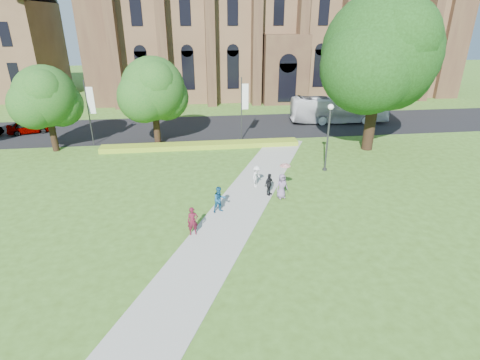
{
  "coord_description": "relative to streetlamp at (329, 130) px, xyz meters",
  "views": [
    {
      "loc": [
        -2.49,
        -19.76,
        11.14
      ],
      "look_at": [
        0.19,
        1.79,
        1.6
      ],
      "focal_mm": 28.0,
      "sensor_mm": 36.0,
      "label": 1
    }
  ],
  "objects": [
    {
      "name": "parasol",
      "position": [
        -4.32,
        -4.32,
        -1.27
      ],
      "size": [
        0.87,
        0.87,
        0.61
      ],
      "primitive_type": "imported",
      "rotation": [
        0.0,
        0.0,
        -0.31
      ],
      "color": "#D29694",
      "rests_on": "pedestrian_4"
    },
    {
      "name": "tour_coach",
      "position": [
        6.22,
        13.82,
        -1.77
      ],
      "size": [
        10.97,
        3.22,
        3.02
      ],
      "primitive_type": "imported",
      "rotation": [
        0.0,
        0.0,
        1.51
      ],
      "color": "white",
      "rests_on": "road"
    },
    {
      "name": "street_tree_0",
      "position": [
        -22.5,
        7.5,
        1.58
      ],
      "size": [
        5.2,
        5.2,
        7.5
      ],
      "color": "#332114",
      "rests_on": "ground"
    },
    {
      "name": "pedestrian_2",
      "position": [
        -5.86,
        -2.45,
        -2.48
      ],
      "size": [
        1.02,
        1.16,
        1.55
      ],
      "primitive_type": "imported",
      "rotation": [
        0.0,
        0.0,
        1.02
      ],
      "color": "silver",
      "rests_on": "footpath"
    },
    {
      "name": "streetlamp",
      "position": [
        0.0,
        0.0,
        0.0
      ],
      "size": [
        0.44,
        0.44,
        5.24
      ],
      "color": "#38383D",
      "rests_on": "ground"
    },
    {
      "name": "banner_pole_1",
      "position": [
        -19.39,
        8.7,
        0.09
      ],
      "size": [
        0.7,
        0.1,
        6.0
      ],
      "color": "#38383D",
      "rests_on": "ground"
    },
    {
      "name": "car_0",
      "position": [
        -26.98,
        13.57,
        -2.6
      ],
      "size": [
        4.29,
        2.77,
        1.36
      ],
      "primitive_type": "imported",
      "rotation": [
        0.0,
        0.0,
        1.89
      ],
      "color": "gray",
      "rests_on": "road"
    },
    {
      "name": "pedestrian_0",
      "position": [
        -10.37,
        -8.27,
        -2.44
      ],
      "size": [
        0.64,
        0.47,
        1.63
      ],
      "primitive_type": "imported",
      "rotation": [
        0.0,
        0.0,
        0.15
      ],
      "color": "#531222",
      "rests_on": "footpath"
    },
    {
      "name": "flower_hedge",
      "position": [
        -9.5,
        6.7,
        -3.07
      ],
      "size": [
        18.0,
        1.4,
        0.45
      ],
      "primitive_type": "cube",
      "color": "gold",
      "rests_on": "ground"
    },
    {
      "name": "street_tree_1",
      "position": [
        -13.5,
        8.0,
        1.93
      ],
      "size": [
        5.6,
        5.6,
        8.05
      ],
      "color": "#332114",
      "rests_on": "ground"
    },
    {
      "name": "pedestrian_3",
      "position": [
        -5.25,
        -3.86,
        -2.49
      ],
      "size": [
        0.9,
        0.89,
        1.53
      ],
      "primitive_type": "imported",
      "rotation": [
        0.0,
        0.0,
        0.77
      ],
      "color": "black",
      "rests_on": "footpath"
    },
    {
      "name": "footpath",
      "position": [
        -7.5,
        -5.5,
        -3.28
      ],
      "size": [
        15.58,
        28.54,
        0.04
      ],
      "primitive_type": "cube",
      "rotation": [
        0.0,
        0.0,
        -0.44
      ],
      "color": "#B2B2A8",
      "rests_on": "ground"
    },
    {
      "name": "road",
      "position": [
        -7.5,
        13.5,
        -3.29
      ],
      "size": [
        160.0,
        10.0,
        0.02
      ],
      "primitive_type": "cube",
      "color": "black",
      "rests_on": "ground"
    },
    {
      "name": "large_tree",
      "position": [
        5.5,
        4.5,
        5.07
      ],
      "size": [
        9.6,
        9.6,
        13.2
      ],
      "color": "#332114",
      "rests_on": "ground"
    },
    {
      "name": "pedestrian_4",
      "position": [
        -4.5,
        -4.42,
        -2.42
      ],
      "size": [
        0.94,
        0.75,
        1.68
      ],
      "primitive_type": "imported",
      "rotation": [
        0.0,
        0.0,
        0.29
      ],
      "color": "slate",
      "rests_on": "footpath"
    },
    {
      "name": "ground",
      "position": [
        -7.5,
        -6.5,
        -3.3
      ],
      "size": [
        160.0,
        160.0,
        0.0
      ],
      "primitive_type": "plane",
      "color": "#3F611D",
      "rests_on": "ground"
    },
    {
      "name": "banner_pole_0",
      "position": [
        -5.39,
        8.7,
        0.09
      ],
      "size": [
        0.7,
        0.1,
        6.0
      ],
      "color": "#38383D",
      "rests_on": "ground"
    },
    {
      "name": "cathedral",
      "position": [
        2.5,
        33.23,
        9.69
      ],
      "size": [
        52.6,
        18.25,
        28.0
      ],
      "color": "brown",
      "rests_on": "ground"
    },
    {
      "name": "pedestrian_1",
      "position": [
        -8.72,
        -5.87,
        -2.42
      ],
      "size": [
        0.99,
        0.88,
        1.68
      ],
      "primitive_type": "imported",
      "rotation": [
        0.0,
        0.0,
        0.36
      ],
      "color": "navy",
      "rests_on": "footpath"
    }
  ]
}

